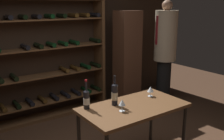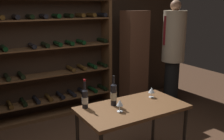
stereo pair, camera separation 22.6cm
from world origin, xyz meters
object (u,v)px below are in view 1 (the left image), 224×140
Objects in this scene: tasting_table at (134,112)px; wine_glass_stemmed_center at (122,103)px; wine_bottle_green_slim at (86,99)px; person_guest_plum_blouse at (165,48)px; wine_bottle_gold_foil at (115,94)px; display_cabinet at (127,60)px; wine_glass_stemmed_left at (150,90)px; wine_rack at (46,60)px.

wine_glass_stemmed_center reaches higher than tasting_table.
person_guest_plum_blouse is at bearing 24.16° from wine_bottle_green_slim.
wine_bottle_green_slim is at bearing 163.65° from wine_bottle_gold_foil.
display_cabinet is 5.38× the size of wine_bottle_green_slim.
person_guest_plum_blouse is at bearing -20.94° from display_cabinet.
wine_glass_stemmed_left is at bearing 16.22° from wine_glass_stemmed_center.
tasting_table is at bearing -126.25° from display_cabinet.
tasting_table is 2.02m from display_cabinet.
wine_bottle_green_slim is 2.60× the size of wine_glass_stemmed_left.
display_cabinet reaches higher than wine_bottle_green_slim.
wine_bottle_gold_foil reaches higher than wine_bottle_green_slim.
wine_bottle_gold_foil is at bearing 177.18° from wine_glass_stemmed_left.
wine_bottle_gold_foil is 0.21m from wine_glass_stemmed_center.
wine_glass_stemmed_left is at bearing -2.82° from wine_bottle_gold_foil.
person_guest_plum_blouse is 0.81m from display_cabinet.
wine_bottle_green_slim is (-2.42, -1.09, -0.21)m from person_guest_plum_blouse.
tasting_table is 3.51× the size of wine_bottle_gold_foil.
display_cabinet reaches higher than wine_glass_stemmed_center.
person_guest_plum_blouse is at bearing 34.90° from tasting_table.
wine_bottle_green_slim is at bearing 133.94° from wine_glass_stemmed_center.
tasting_table is at bearing 12.36° from wine_glass_stemmed_center.
tasting_table is at bearing 117.60° from person_guest_plum_blouse.
wine_glass_stemmed_center reaches higher than wine_glass_stemmed_left.
person_guest_plum_blouse is (2.20, -0.70, 0.10)m from wine_rack.
person_guest_plum_blouse is 1.97m from wine_glass_stemmed_left.
wine_rack reaches higher than person_guest_plum_blouse.
wine_rack reaches higher than wine_bottle_gold_foil.
wine_rack is 1.76× the size of tasting_table.
wine_rack reaches higher than wine_glass_stemmed_left.
wine_glass_stemmed_center is at bearing -46.06° from wine_bottle_green_slim.
wine_rack reaches higher than display_cabinet.
wine_bottle_gold_foil is (0.10, -1.88, -0.10)m from wine_rack.
wine_rack is 6.46× the size of wine_bottle_green_slim.
display_cabinet is 13.37× the size of wine_glass_stemmed_center.
person_guest_plum_blouse is at bearing 29.54° from wine_bottle_gold_foil.
wine_rack is 2.09m from wine_glass_stemmed_center.
person_guest_plum_blouse reaches higher than wine_glass_stemmed_left.
wine_bottle_gold_foil is 0.35m from wine_bottle_green_slim.
person_guest_plum_blouse is 2.66m from wine_bottle_green_slim.
display_cabinet is at bearing 50.00° from wine_glass_stemmed_center.
wine_glass_stemmed_center is (-0.04, -0.20, -0.04)m from wine_bottle_gold_foil.
wine_glass_stemmed_left is at bearing -70.86° from wine_rack.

